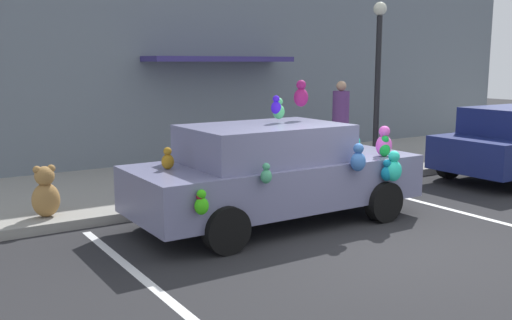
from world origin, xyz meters
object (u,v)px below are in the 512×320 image
object	(u,v)px
plush_covered_car	(275,172)
teddy_bear_on_sidewalk	(46,193)
street_lamp_post	(378,68)
pedestrian_near_shopfront	(340,125)

from	to	relation	value
plush_covered_car	teddy_bear_on_sidewalk	world-z (taller)	plush_covered_car
plush_covered_car	street_lamp_post	size ratio (longest dim) A/B	1.29
plush_covered_car	street_lamp_post	distance (m)	4.52
plush_covered_car	street_lamp_post	xyz separation A→B (m)	(3.86, 1.77, 1.55)
street_lamp_post	pedestrian_near_shopfront	bearing A→B (deg)	87.98
teddy_bear_on_sidewalk	pedestrian_near_shopfront	world-z (taller)	pedestrian_near_shopfront
plush_covered_car	teddy_bear_on_sidewalk	distance (m)	3.50
plush_covered_car	teddy_bear_on_sidewalk	bearing A→B (deg)	150.73
plush_covered_car	street_lamp_post	bearing A→B (deg)	24.63
street_lamp_post	pedestrian_near_shopfront	xyz separation A→B (m)	(0.04, 1.20, -1.33)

